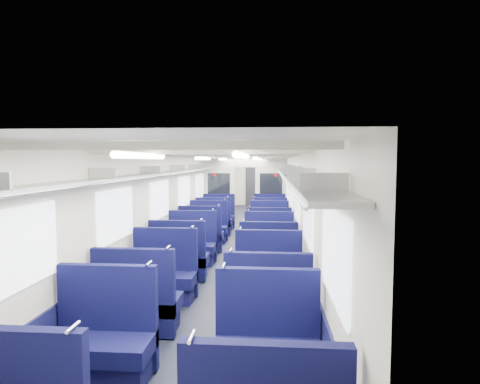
% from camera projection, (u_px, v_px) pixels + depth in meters
% --- Properties ---
extents(floor, '(2.80, 18.00, 0.01)m').
position_uv_depth(floor, '(239.00, 241.00, 10.95)').
color(floor, black).
rests_on(floor, ground).
extents(ceiling, '(2.80, 18.00, 0.01)m').
position_uv_depth(ceiling, '(239.00, 156.00, 10.77)').
color(ceiling, silver).
rests_on(ceiling, wall_left).
extents(wall_left, '(0.02, 18.00, 2.35)m').
position_uv_depth(wall_left, '(188.00, 198.00, 10.97)').
color(wall_left, '#BCB9A7').
rests_on(wall_left, floor).
extents(dado_left, '(0.03, 17.90, 0.70)m').
position_uv_depth(dado_left, '(189.00, 228.00, 11.03)').
color(dado_left, '#0F1034').
rests_on(dado_left, floor).
extents(wall_right, '(0.02, 18.00, 2.35)m').
position_uv_depth(wall_right, '(291.00, 199.00, 10.76)').
color(wall_right, '#BCB9A7').
rests_on(wall_right, floor).
extents(dado_right, '(0.03, 17.90, 0.70)m').
position_uv_depth(dado_right, '(290.00, 229.00, 10.82)').
color(dado_right, '#0F1034').
rests_on(dado_right, floor).
extents(wall_far, '(2.80, 0.02, 2.35)m').
position_uv_depth(wall_far, '(253.00, 182.00, 19.81)').
color(wall_far, '#BCB9A7').
rests_on(wall_far, floor).
extents(luggage_rack_left, '(0.36, 17.40, 0.18)m').
position_uv_depth(luggage_rack_left, '(195.00, 169.00, 10.89)').
color(luggage_rack_left, '#B2B5BA').
rests_on(luggage_rack_left, wall_left).
extents(luggage_rack_right, '(0.36, 17.40, 0.18)m').
position_uv_depth(luggage_rack_right, '(284.00, 170.00, 10.71)').
color(luggage_rack_right, '#B2B5BA').
rests_on(luggage_rack_right, wall_right).
extents(windows, '(2.78, 15.60, 0.75)m').
position_uv_depth(windows, '(238.00, 191.00, 10.39)').
color(windows, white).
rests_on(windows, wall_left).
extents(ceiling_fittings, '(2.70, 16.06, 0.11)m').
position_uv_depth(ceiling_fittings, '(238.00, 158.00, 10.52)').
color(ceiling_fittings, beige).
rests_on(ceiling_fittings, ceiling).
extents(end_door, '(0.75, 0.06, 2.00)m').
position_uv_depth(end_door, '(253.00, 185.00, 19.76)').
color(end_door, black).
rests_on(end_door, floor).
extents(bulkhead, '(2.80, 0.10, 2.35)m').
position_uv_depth(bulkhead, '(245.00, 190.00, 13.35)').
color(bulkhead, beige).
rests_on(bulkhead, floor).
extents(seat_2, '(1.04, 0.58, 1.16)m').
position_uv_depth(seat_2, '(103.00, 343.00, 4.03)').
color(seat_2, '#0D0E3E').
rests_on(seat_2, floor).
extents(seat_3, '(1.04, 0.58, 1.16)m').
position_uv_depth(seat_3, '(267.00, 350.00, 3.89)').
color(seat_3, '#0D0E3E').
rests_on(seat_3, floor).
extents(seat_4, '(1.04, 0.58, 1.16)m').
position_uv_depth(seat_4, '(138.00, 306.00, 5.08)').
color(seat_4, '#0D0E3E').
rests_on(seat_4, floor).
extents(seat_5, '(1.04, 0.58, 1.16)m').
position_uv_depth(seat_5, '(268.00, 312.00, 4.86)').
color(seat_5, '#0D0E3E').
rests_on(seat_5, floor).
extents(seat_6, '(1.04, 0.58, 1.16)m').
position_uv_depth(seat_6, '(164.00, 277.00, 6.31)').
color(seat_6, '#0D0E3E').
rests_on(seat_6, floor).
extents(seat_7, '(1.04, 0.58, 1.16)m').
position_uv_depth(seat_7, '(268.00, 281.00, 6.11)').
color(seat_7, '#0D0E3E').
rests_on(seat_7, floor).
extents(seat_8, '(1.04, 0.58, 1.16)m').
position_uv_depth(seat_8, '(179.00, 260.00, 7.39)').
color(seat_8, '#0D0E3E').
rests_on(seat_8, floor).
extents(seat_9, '(1.04, 0.58, 1.16)m').
position_uv_depth(seat_9, '(269.00, 263.00, 7.23)').
color(seat_9, '#0D0E3E').
rests_on(seat_9, floor).
extents(seat_10, '(1.04, 0.58, 1.16)m').
position_uv_depth(seat_10, '(192.00, 247.00, 8.55)').
color(seat_10, '#0D0E3E').
rests_on(seat_10, floor).
extents(seat_11, '(1.04, 0.58, 1.16)m').
position_uv_depth(seat_11, '(269.00, 249.00, 8.37)').
color(seat_11, '#0D0E3E').
rests_on(seat_11, floor).
extents(seat_12, '(1.04, 0.58, 1.16)m').
position_uv_depth(seat_12, '(201.00, 237.00, 9.72)').
color(seat_12, '#0D0E3E').
rests_on(seat_12, floor).
extents(seat_13, '(1.04, 0.58, 1.16)m').
position_uv_depth(seat_13, '(269.00, 239.00, 9.40)').
color(seat_13, '#0D0E3E').
rests_on(seat_13, floor).
extents(seat_14, '(1.04, 0.58, 1.16)m').
position_uv_depth(seat_14, '(208.00, 229.00, 10.83)').
color(seat_14, '#0D0E3E').
rests_on(seat_14, floor).
extents(seat_15, '(1.04, 0.58, 1.16)m').
position_uv_depth(seat_15, '(269.00, 230.00, 10.71)').
color(seat_15, '#0D0E3E').
rests_on(seat_15, floor).
extents(seat_16, '(1.04, 0.58, 1.16)m').
position_uv_depth(seat_16, '(214.00, 223.00, 11.92)').
color(seat_16, '#0D0E3E').
rests_on(seat_16, floor).
extents(seat_17, '(1.04, 0.58, 1.16)m').
position_uv_depth(seat_17, '(269.00, 223.00, 11.86)').
color(seat_17, '#0D0E3E').
rests_on(seat_17, floor).
extents(seat_18, '(1.04, 0.58, 1.16)m').
position_uv_depth(seat_18, '(218.00, 218.00, 12.95)').
color(seat_18, '#0D0E3E').
rests_on(seat_18, floor).
extents(seat_19, '(1.04, 0.58, 1.16)m').
position_uv_depth(seat_19, '(269.00, 218.00, 13.00)').
color(seat_19, '#0D0E3E').
rests_on(seat_19, floor).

